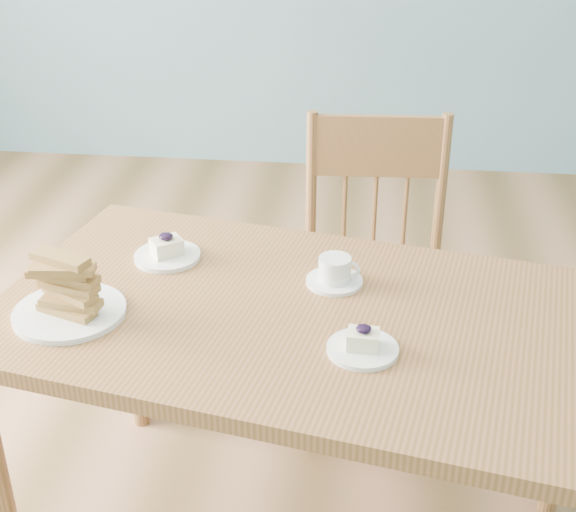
{
  "coord_description": "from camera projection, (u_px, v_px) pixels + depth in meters",
  "views": [
    {
      "loc": [
        0.32,
        -1.73,
        1.67
      ],
      "look_at": [
        0.15,
        -0.18,
        0.84
      ],
      "focal_mm": 50.0,
      "sensor_mm": 36.0,
      "label": 1
    }
  ],
  "objects": [
    {
      "name": "room",
      "position": [
        229.0,
        0.0,
        1.7
      ],
      "size": [
        5.01,
        5.01,
        2.71
      ],
      "color": "#A36F4C",
      "rests_on": "ground"
    },
    {
      "name": "dining_table",
      "position": [
        300.0,
        339.0,
        1.81
      ],
      "size": [
        1.48,
        1.02,
        0.73
      ],
      "rotation": [
        0.0,
        0.0,
        -0.19
      ],
      "color": "#9C623B",
      "rests_on": "ground"
    },
    {
      "name": "dining_chair",
      "position": [
        374.0,
        276.0,
        2.4
      ],
      "size": [
        0.45,
        0.43,
        0.95
      ],
      "rotation": [
        0.0,
        0.0,
        0.05
      ],
      "color": "#9C623B",
      "rests_on": "ground"
    },
    {
      "name": "cheesecake_plate_near",
      "position": [
        363.0,
        345.0,
        1.63
      ],
      "size": [
        0.15,
        0.15,
        0.06
      ],
      "rotation": [
        0.0,
        0.0,
        -0.04
      ],
      "color": "white",
      "rests_on": "dining_table"
    },
    {
      "name": "cheesecake_plate_far",
      "position": [
        167.0,
        252.0,
        1.98
      ],
      "size": [
        0.16,
        0.16,
        0.07
      ],
      "rotation": [
        0.0,
        0.0,
        0.63
      ],
      "color": "white",
      "rests_on": "dining_table"
    },
    {
      "name": "coffee_cup",
      "position": [
        335.0,
        272.0,
        1.87
      ],
      "size": [
        0.13,
        0.13,
        0.07
      ],
      "rotation": [
        0.0,
        0.0,
        -0.06
      ],
      "color": "white",
      "rests_on": "dining_table"
    },
    {
      "name": "biscotti_plate",
      "position": [
        67.0,
        295.0,
        1.73
      ],
      "size": [
        0.25,
        0.25,
        0.15
      ],
      "rotation": [
        0.0,
        0.0,
        -0.29
      ],
      "color": "white",
      "rests_on": "dining_table"
    }
  ]
}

